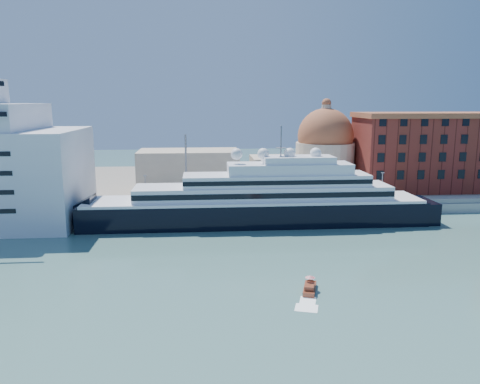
{
  "coord_description": "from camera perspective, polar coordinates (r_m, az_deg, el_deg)",
  "views": [
    {
      "loc": [
        -16.12,
        -83.65,
        28.6
      ],
      "look_at": [
        -7.7,
        18.0,
        8.71
      ],
      "focal_mm": 35.0,
      "sensor_mm": 36.0,
      "label": 1
    }
  ],
  "objects": [
    {
      "name": "lamp_posts",
      "position": [
        117.48,
        -2.99,
        1.83
      ],
      "size": [
        120.8,
        2.4,
        18.0
      ],
      "color": "slate",
      "rests_on": "quay"
    },
    {
      "name": "land",
      "position": [
        161.84,
        1.05,
        1.22
      ],
      "size": [
        260.0,
        72.0,
        2.0
      ],
      "primitive_type": "cube",
      "color": "slate",
      "rests_on": "ground"
    },
    {
      "name": "warehouse",
      "position": [
        152.52,
        21.9,
        4.67
      ],
      "size": [
        43.0,
        19.0,
        23.25
      ],
      "color": "maroon",
      "rests_on": "land"
    },
    {
      "name": "water_taxi",
      "position": [
        73.53,
        8.49,
        -11.47
      ],
      "size": [
        3.23,
        5.54,
        2.5
      ],
      "rotation": [
        0.0,
        0.0,
        -0.3
      ],
      "color": "maroon",
      "rests_on": "ground"
    },
    {
      "name": "service_barge",
      "position": [
        116.2,
        -24.06,
        -3.77
      ],
      "size": [
        13.49,
        7.45,
        2.88
      ],
      "rotation": [
        0.0,
        0.0,
        0.26
      ],
      "color": "white",
      "rests_on": "ground"
    },
    {
      "name": "ground",
      "position": [
        89.86,
        5.9,
        -7.58
      ],
      "size": [
        400.0,
        400.0,
        0.0
      ],
      "primitive_type": "plane",
      "color": "#3C6861",
      "rests_on": "ground"
    },
    {
      "name": "quay_fence",
      "position": [
        117.1,
        3.29,
        -1.56
      ],
      "size": [
        180.0,
        0.1,
        1.2
      ],
      "primitive_type": "cube",
      "color": "slate",
      "rests_on": "quay"
    },
    {
      "name": "superyacht",
      "position": [
        109.73,
        0.45,
        -1.57
      ],
      "size": [
        90.29,
        12.52,
        26.98
      ],
      "color": "black",
      "rests_on": "ground"
    },
    {
      "name": "church",
      "position": [
        144.24,
        4.29,
        3.96
      ],
      "size": [
        66.0,
        18.0,
        25.5
      ],
      "color": "beige",
      "rests_on": "land"
    },
    {
      "name": "quay",
      "position": [
        121.86,
        2.99,
        -1.95
      ],
      "size": [
        180.0,
        10.0,
        2.5
      ],
      "primitive_type": "cube",
      "color": "gray",
      "rests_on": "ground"
    }
  ]
}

